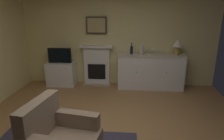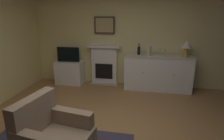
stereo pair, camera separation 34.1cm
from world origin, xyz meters
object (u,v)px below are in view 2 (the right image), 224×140
(wine_bottle, at_px, (139,50))
(fireplace_unit, at_px, (105,65))
(wine_glass_center, at_px, (160,51))
(framed_picture, at_px, (104,25))
(armchair, at_px, (53,138))
(table_lamp, at_px, (187,45))
(vase_decorative, at_px, (149,50))
(sideboard_cabinet, at_px, (158,73))
(wine_glass_right, at_px, (165,51))
(tv_cabinet, at_px, (70,72))
(tv_set, at_px, (68,54))
(wine_glass_left, at_px, (156,51))

(wine_bottle, bearing_deg, fireplace_unit, 171.96)
(fireplace_unit, relative_size, wine_glass_center, 6.67)
(framed_picture, distance_m, armchair, 3.39)
(table_lamp, distance_m, wine_glass_center, 0.64)
(fireplace_unit, bearing_deg, table_lamp, -4.85)
(table_lamp, height_order, vase_decorative, table_lamp)
(sideboard_cabinet, bearing_deg, framed_picture, 171.25)
(fireplace_unit, distance_m, wine_glass_right, 1.66)
(table_lamp, distance_m, wine_bottle, 1.16)
(wine_glass_center, height_order, armchair, wine_glass_center)
(table_lamp, relative_size, tv_cabinet, 0.53)
(wine_glass_right, height_order, armchair, wine_glass_right)
(sideboard_cabinet, height_order, tv_cabinet, sideboard_cabinet)
(wine_bottle, bearing_deg, table_lamp, -2.23)
(fireplace_unit, bearing_deg, sideboard_cabinet, -6.99)
(sideboard_cabinet, bearing_deg, vase_decorative, -168.85)
(vase_decorative, distance_m, tv_set, 2.18)
(fireplace_unit, xyz_separation_m, tv_cabinet, (-0.97, -0.16, -0.22))
(wine_glass_right, relative_size, armchair, 0.18)
(table_lamp, height_order, wine_bottle, table_lamp)
(fireplace_unit, distance_m, vase_decorative, 1.31)
(armchair, bearing_deg, wine_bottle, 72.49)
(wine_glass_left, bearing_deg, sideboard_cabinet, -7.11)
(tv_set, bearing_deg, wine_glass_center, 1.00)
(wine_glass_center, distance_m, tv_cabinet, 2.55)
(armchair, bearing_deg, sideboard_cabinet, 63.74)
(tv_cabinet, bearing_deg, vase_decorative, -1.72)
(wine_bottle, xyz_separation_m, wine_glass_center, (0.53, -0.01, 0.01))
(sideboard_cabinet, bearing_deg, armchair, -116.26)
(wine_glass_center, bearing_deg, fireplace_unit, 174.46)
(framed_picture, height_order, tv_set, framed_picture)
(wine_glass_right, bearing_deg, wine_glass_left, -172.97)
(fireplace_unit, height_order, wine_glass_center, fireplace_unit)
(tv_set, bearing_deg, framed_picture, 13.31)
(table_lamp, bearing_deg, fireplace_unit, 175.15)
(sideboard_cabinet, distance_m, wine_bottle, 0.76)
(wine_bottle, height_order, tv_set, wine_bottle)
(table_lamp, distance_m, tv_set, 3.08)
(sideboard_cabinet, height_order, vase_decorative, vase_decorative)
(sideboard_cabinet, xyz_separation_m, tv_set, (-2.42, -0.01, 0.39))
(wine_bottle, distance_m, vase_decorative, 0.27)
(wine_bottle, bearing_deg, wine_glass_right, -0.62)
(framed_picture, bearing_deg, fireplace_unit, -90.00)
(sideboard_cabinet, height_order, wine_bottle, wine_bottle)
(fireplace_unit, xyz_separation_m, framed_picture, (-0.00, 0.05, 1.08))
(table_lamp, height_order, wine_glass_center, table_lamp)
(wine_glass_right, bearing_deg, armchair, -118.05)
(wine_glass_right, distance_m, armchair, 3.42)
(fireplace_unit, relative_size, wine_glass_right, 6.67)
(wine_bottle, relative_size, vase_decorative, 1.03)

